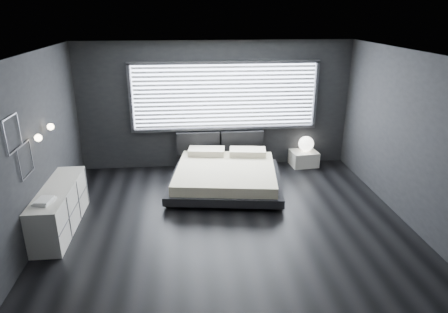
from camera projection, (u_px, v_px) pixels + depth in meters
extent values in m
plane|color=black|center=(229.00, 224.00, 6.75)|extent=(6.00, 6.00, 0.00)
plane|color=white|center=(230.00, 54.00, 5.77)|extent=(6.00, 6.00, 0.00)
cube|color=black|center=(216.00, 106.00, 8.83)|extent=(6.00, 0.04, 2.80)
cube|color=black|center=(262.00, 241.00, 3.70)|extent=(6.00, 0.04, 2.80)
cube|color=black|center=(31.00, 152.00, 5.99)|extent=(0.04, 5.50, 2.80)
cube|color=black|center=(411.00, 140.00, 6.54)|extent=(0.04, 5.50, 2.80)
cube|color=white|center=(225.00, 96.00, 8.75)|extent=(4.00, 0.02, 1.38)
cube|color=#47474C|center=(130.00, 98.00, 8.54)|extent=(0.06, 0.08, 1.48)
cube|color=#47474C|center=(316.00, 95.00, 8.91)|extent=(0.06, 0.08, 1.48)
cube|color=#47474C|center=(225.00, 63.00, 8.47)|extent=(4.14, 0.08, 0.06)
cube|color=#47474C|center=(225.00, 129.00, 8.98)|extent=(4.14, 0.08, 0.06)
cube|color=silver|center=(225.00, 97.00, 8.70)|extent=(3.94, 0.03, 1.32)
cube|color=black|center=(198.00, 143.00, 8.98)|extent=(0.96, 0.16, 0.52)
cube|color=black|center=(242.00, 142.00, 9.07)|extent=(0.96, 0.16, 0.52)
cylinder|color=silver|center=(33.00, 138.00, 5.97)|extent=(0.10, 0.02, 0.02)
sphere|color=#FFE5B7|center=(38.00, 138.00, 5.98)|extent=(0.11, 0.11, 0.11)
cylinder|color=silver|center=(46.00, 127.00, 6.53)|extent=(0.10, 0.02, 0.02)
sphere|color=#FFE5B7|center=(51.00, 127.00, 6.54)|extent=(0.11, 0.11, 0.11)
cube|color=#47474C|center=(9.00, 117.00, 5.24)|extent=(0.01, 0.46, 0.02)
cube|color=#47474C|center=(16.00, 150.00, 5.40)|extent=(0.01, 0.46, 0.02)
cube|color=#47474C|center=(19.00, 129.00, 5.54)|extent=(0.01, 0.02, 0.46)
cube|color=#47474C|center=(5.00, 139.00, 5.11)|extent=(0.01, 0.02, 0.46)
cube|color=#47474C|center=(23.00, 145.00, 5.64)|extent=(0.01, 0.46, 0.02)
cube|color=#47474C|center=(28.00, 175.00, 5.80)|extent=(0.01, 0.46, 0.02)
cube|color=#47474C|center=(31.00, 155.00, 5.93)|extent=(0.01, 0.02, 0.46)
cube|color=#47474C|center=(19.00, 166.00, 5.50)|extent=(0.01, 0.02, 0.46)
cube|color=black|center=(173.00, 204.00, 7.35)|extent=(0.13, 0.13, 0.08)
cube|color=black|center=(275.00, 206.00, 7.27)|extent=(0.13, 0.13, 0.08)
cube|color=black|center=(185.00, 169.00, 8.93)|extent=(0.13, 0.13, 0.08)
cube|color=black|center=(269.00, 171.00, 8.85)|extent=(0.13, 0.13, 0.08)
cube|color=black|center=(226.00, 180.00, 8.05)|extent=(2.46, 2.37, 0.16)
cube|color=beige|center=(226.00, 172.00, 7.99)|extent=(2.20, 2.20, 0.20)
cube|color=beige|center=(207.00, 151.00, 8.68)|extent=(0.83, 0.52, 0.13)
cube|color=beige|center=(248.00, 152.00, 8.64)|extent=(0.83, 0.52, 0.13)
cube|color=beige|center=(304.00, 158.00, 9.21)|extent=(0.63, 0.54, 0.34)
sphere|color=white|center=(306.00, 144.00, 9.12)|extent=(0.35, 0.35, 0.35)
cube|color=beige|center=(59.00, 208.00, 6.51)|extent=(0.51, 1.82, 0.73)
cube|color=#47474C|center=(75.00, 207.00, 6.53)|extent=(0.01, 1.80, 0.71)
cube|color=white|center=(44.00, 201.00, 5.89)|extent=(0.30, 0.36, 0.04)
cube|color=white|center=(44.00, 200.00, 5.86)|extent=(0.24, 0.30, 0.03)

